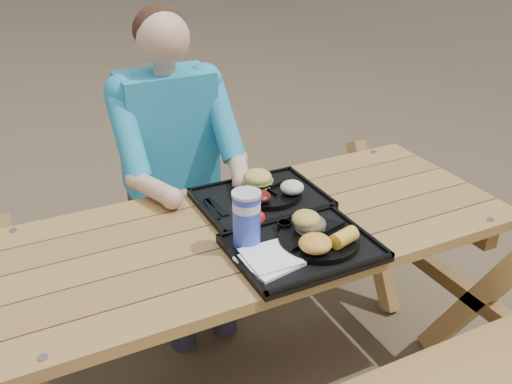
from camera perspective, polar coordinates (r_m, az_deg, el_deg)
name	(u,v)px	position (r m, az deg, el deg)	size (l,w,h in m)	color
picnic_table	(256,312)	(2.18, 0.00, -11.90)	(1.80, 1.49, 0.75)	#999999
tray_near	(303,249)	(1.82, 4.70, -5.70)	(0.45, 0.35, 0.02)	black
tray_far	(261,200)	(2.10, 0.49, -0.82)	(0.45, 0.35, 0.02)	black
plate_near	(319,240)	(1.83, 6.28, -4.81)	(0.26, 0.26, 0.02)	black
plate_far	(267,193)	(2.11, 1.09, -0.05)	(0.26, 0.26, 0.02)	black
napkin_stack	(269,260)	(1.73, 1.35, -6.80)	(0.16, 0.16, 0.02)	white
soda_cup	(247,220)	(1.78, -0.95, -2.86)	(0.09, 0.09, 0.18)	#1A33C5
condiment_bbq	(284,226)	(1.89, 2.86, -3.39)	(0.05, 0.05, 0.03)	#330507
condiment_mustard	(298,219)	(1.93, 4.24, -2.70)	(0.05, 0.05, 0.03)	gold
sandwich	(311,216)	(1.84, 5.48, -2.41)	(0.10, 0.10, 0.10)	gold
mac_cheese	(315,243)	(1.75, 5.96, -5.14)	(0.10, 0.10, 0.05)	gold
corn_cob	(344,237)	(1.79, 8.82, -4.51)	(0.09, 0.09, 0.05)	yellow
cutlery_far	(216,207)	(2.04, -3.99, -1.47)	(0.03, 0.15, 0.01)	black
burger	(257,174)	(2.12, 0.15, 1.81)	(0.11, 0.11, 0.10)	#F0B454
baked_beans	(260,197)	(2.02, 0.40, -0.46)	(0.08, 0.08, 0.04)	#531410
potato_salad	(292,187)	(2.08, 3.63, 0.47)	(0.09, 0.09, 0.05)	#EEE0CA
diner	(173,183)	(2.53, -8.29, 0.93)	(0.48, 0.84, 1.28)	teal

